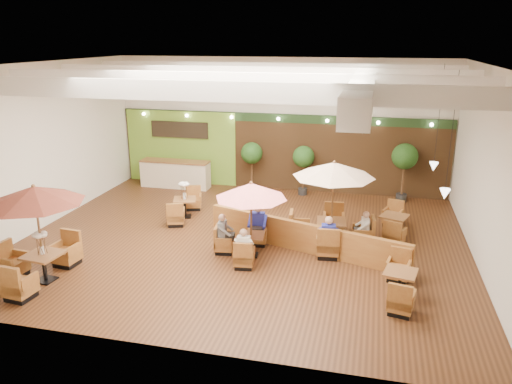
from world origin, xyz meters
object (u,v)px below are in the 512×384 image
(service_counter, at_px, (175,174))
(table_2, at_px, (333,188))
(topiary_1, at_px, (303,159))
(diner_2, at_px, (224,230))
(booth_divider, at_px, (303,237))
(diner_1, at_px, (258,222))
(table_1, at_px, (249,202))
(table_5, at_px, (393,226))
(table_0, at_px, (35,213))
(diner_0, at_px, (244,244))
(topiary_0, at_px, (252,155))
(topiary_2, at_px, (405,159))
(diner_3, at_px, (328,233))
(table_3, at_px, (185,204))
(table_4, at_px, (399,284))
(diner_4, at_px, (364,225))

(service_counter, height_order, table_2, table_2)
(topiary_1, height_order, diner_2, topiary_1)
(booth_divider, relative_size, diner_1, 7.84)
(table_1, xyz_separation_m, table_5, (4.22, 2.63, -1.34))
(table_0, relative_size, diner_0, 3.70)
(topiary_0, distance_m, topiary_2, 6.13)
(service_counter, height_order, topiary_1, topiary_1)
(table_0, distance_m, table_2, 8.44)
(service_counter, xyz_separation_m, topiary_1, (5.54, 0.20, 0.95))
(topiary_0, bearing_deg, diner_3, -57.50)
(table_2, xyz_separation_m, table_3, (-5.38, 1.28, -1.36))
(diner_1, height_order, diner_3, diner_3)
(diner_2, distance_m, diner_3, 3.10)
(table_5, relative_size, diner_3, 2.97)
(table_3, bearing_deg, table_0, -127.33)
(table_2, xyz_separation_m, table_5, (1.93, 1.22, -1.51))
(service_counter, distance_m, table_2, 8.70)
(table_0, distance_m, topiary_2, 13.33)
(topiary_0, bearing_deg, table_1, -76.64)
(service_counter, bearing_deg, table_4, -40.01)
(table_3, height_order, topiary_0, topiary_0)
(table_3, relative_size, diner_0, 3.38)
(booth_divider, height_order, topiary_0, topiary_0)
(diner_0, distance_m, diner_1, 1.68)
(booth_divider, xyz_separation_m, diner_4, (1.76, 0.73, 0.27))
(topiary_0, bearing_deg, table_4, -53.71)
(booth_divider, bearing_deg, topiary_2, 79.31)
(table_3, xyz_separation_m, diner_0, (3.15, -3.53, 0.24))
(service_counter, height_order, table_4, service_counter)
(table_4, distance_m, diner_2, 5.30)
(table_5, distance_m, topiary_2, 4.02)
(table_1, bearing_deg, table_0, -157.42)
(table_4, distance_m, diner_3, 2.80)
(service_counter, relative_size, booth_divider, 0.45)
(table_0, bearing_deg, booth_divider, 33.95)
(topiary_2, distance_m, diner_4, 5.24)
(topiary_2, bearing_deg, table_2, -115.15)
(table_5, xyz_separation_m, topiary_0, (-5.73, 3.75, 1.22))
(service_counter, xyz_separation_m, topiary_2, (9.49, 0.20, 1.17))
(booth_divider, bearing_deg, table_1, -138.11)
(service_counter, xyz_separation_m, table_0, (-0.12, -9.04, 1.35))
(table_5, relative_size, topiary_0, 1.20)
(booth_divider, xyz_separation_m, table_3, (-4.61, 2.01, 0.03))
(table_0, relative_size, table_4, 1.13)
(booth_divider, height_order, diner_4, diner_4)
(topiary_0, height_order, topiary_2, topiary_2)
(diner_3, relative_size, diner_4, 1.18)
(diner_4, bearing_deg, service_counter, 48.08)
(diner_0, distance_m, diner_4, 3.94)
(service_counter, height_order, diner_2, diner_2)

